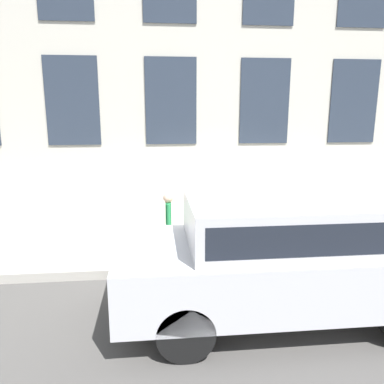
{
  "coord_description": "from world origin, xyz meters",
  "views": [
    {
      "loc": [
        -6.14,
        1.45,
        2.9
      ],
      "look_at": [
        0.62,
        0.76,
        1.39
      ],
      "focal_mm": 35.0,
      "sensor_mm": 36.0,
      "label": 1
    }
  ],
  "objects": [
    {
      "name": "parked_truck_silver_near",
      "position": [
        -1.44,
        -0.31,
        0.99
      ],
      "size": [
        1.84,
        4.5,
        1.73
      ],
      "color": "black",
      "rests_on": "ground_plane"
    },
    {
      "name": "building_facade",
      "position": [
        2.42,
        0.0,
        4.82
      ],
      "size": [
        0.33,
        40.0,
        9.65
      ],
      "color": "beige",
      "rests_on": "ground_plane"
    },
    {
      "name": "fire_hydrant",
      "position": [
        0.46,
        0.32,
        0.61
      ],
      "size": [
        0.34,
        0.45,
        0.86
      ],
      "color": "gold",
      "rests_on": "sidewalk"
    },
    {
      "name": "person",
      "position": [
        0.78,
        1.2,
        0.88
      ],
      "size": [
        0.28,
        0.19,
        1.18
      ],
      "rotation": [
        0.0,
        0.0,
        1.19
      ],
      "color": "#726651",
      "rests_on": "sidewalk"
    },
    {
      "name": "sidewalk",
      "position": [
        1.14,
        0.0,
        0.08
      ],
      "size": [
        2.27,
        60.0,
        0.17
      ],
      "color": "#B2ADA3",
      "rests_on": "ground_plane"
    },
    {
      "name": "ground_plane",
      "position": [
        0.0,
        0.0,
        0.0
      ],
      "size": [
        80.0,
        80.0,
        0.0
      ],
      "primitive_type": "plane",
      "color": "#514F4C"
    }
  ]
}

